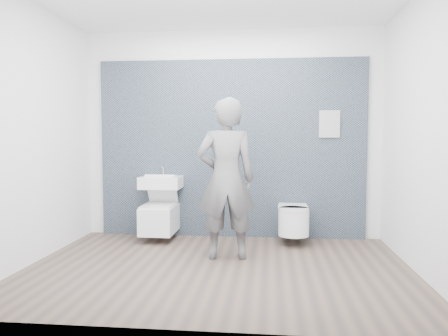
# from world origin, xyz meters

# --- Properties ---
(ground) EXTENTS (4.00, 4.00, 0.00)m
(ground) POSITION_xyz_m (0.00, 0.00, 0.00)
(ground) COLOR brown
(ground) RESTS_ON ground
(room_shell) EXTENTS (4.00, 4.00, 4.00)m
(room_shell) POSITION_xyz_m (0.00, 0.00, 1.74)
(room_shell) COLOR silver
(room_shell) RESTS_ON ground
(tile_wall) EXTENTS (3.60, 0.06, 2.40)m
(tile_wall) POSITION_xyz_m (0.00, 1.47, 0.00)
(tile_wall) COLOR black
(tile_wall) RESTS_ON ground
(washbasin) EXTENTS (0.53, 0.40, 0.40)m
(washbasin) POSITION_xyz_m (-0.91, 1.24, 0.76)
(washbasin) COLOR white
(washbasin) RESTS_ON ground
(toilet_square) EXTENTS (0.42, 0.61, 0.77)m
(toilet_square) POSITION_xyz_m (-0.91, 1.14, 0.30)
(toilet_square) COLOR white
(toilet_square) RESTS_ON ground
(toilet_rounded) EXTENTS (0.38, 0.65, 0.35)m
(toilet_rounded) POSITION_xyz_m (0.83, 1.11, 0.31)
(toilet_rounded) COLOR white
(toilet_rounded) RESTS_ON ground
(info_placard) EXTENTS (0.27, 0.03, 0.35)m
(info_placard) POSITION_xyz_m (1.30, 1.43, 0.00)
(info_placard) COLOR silver
(info_placard) RESTS_ON ground
(visitor) EXTENTS (0.71, 0.53, 1.79)m
(visitor) POSITION_xyz_m (0.05, 0.36, 0.89)
(visitor) COLOR #5C5B60
(visitor) RESTS_ON ground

